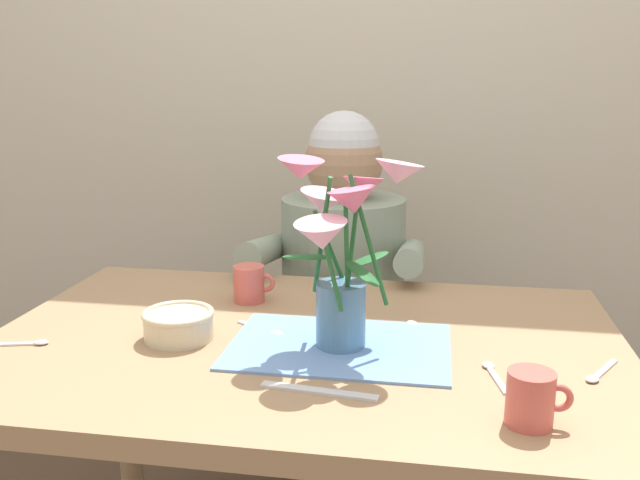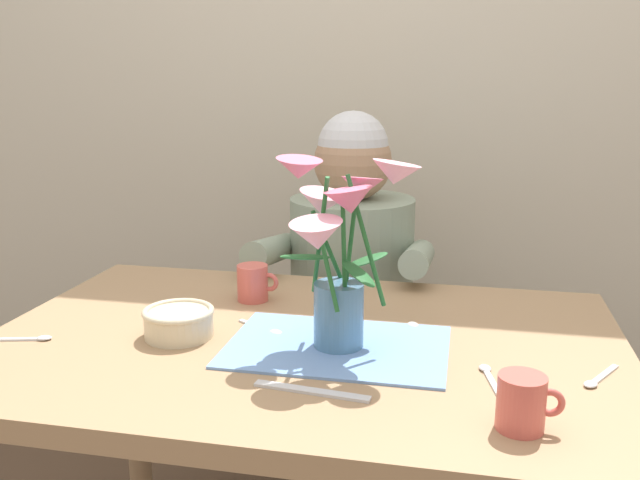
# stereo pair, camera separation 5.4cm
# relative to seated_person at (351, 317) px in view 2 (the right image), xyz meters

# --- Properties ---
(wood_panel_backdrop) EXTENTS (4.00, 0.10, 2.50)m
(wood_panel_backdrop) POSITION_rel_seated_person_xyz_m (0.01, 0.43, 0.69)
(wood_panel_backdrop) COLOR beige
(wood_panel_backdrop) RESTS_ON ground_plane
(dining_table) EXTENTS (1.20, 0.80, 0.74)m
(dining_table) POSITION_rel_seated_person_xyz_m (0.01, -0.62, 0.08)
(dining_table) COLOR #9E7A56
(dining_table) RESTS_ON ground_plane
(seated_person) EXTENTS (0.45, 0.47, 1.14)m
(seated_person) POSITION_rel_seated_person_xyz_m (0.00, 0.00, 0.00)
(seated_person) COLOR #4C4C56
(seated_person) RESTS_ON ground_plane
(striped_placemat) EXTENTS (0.40, 0.28, 0.00)m
(striped_placemat) POSITION_rel_seated_person_xyz_m (0.08, -0.65, 0.18)
(striped_placemat) COLOR #6B93D1
(striped_placemat) RESTS_ON dining_table
(flower_vase) EXTENTS (0.28, 0.26, 0.35)m
(flower_vase) POSITION_rel_seated_person_xyz_m (0.09, -0.66, 0.37)
(flower_vase) COLOR teal
(flower_vase) RESTS_ON dining_table
(ceramic_bowl) EXTENTS (0.14, 0.14, 0.06)m
(ceramic_bowl) POSITION_rel_seated_person_xyz_m (-0.22, -0.66, 0.21)
(ceramic_bowl) COLOR beige
(ceramic_bowl) RESTS_ON dining_table
(dinner_knife) EXTENTS (0.19, 0.04, 0.00)m
(dinner_knife) POSITION_rel_seated_person_xyz_m (0.08, -0.84, 0.18)
(dinner_knife) COLOR silver
(dinner_knife) RESTS_ON dining_table
(coffee_cup) EXTENTS (0.09, 0.07, 0.08)m
(coffee_cup) POSITION_rel_seated_person_xyz_m (0.39, -0.89, 0.22)
(coffee_cup) COLOR #CC564C
(coffee_cup) RESTS_ON dining_table
(tea_cup) EXTENTS (0.09, 0.07, 0.08)m
(tea_cup) POSITION_rel_seated_person_xyz_m (-0.15, -0.42, 0.22)
(tea_cup) COLOR #CC564C
(tea_cup) RESTS_ON dining_table
(spoon_0) EXTENTS (0.11, 0.07, 0.01)m
(spoon_0) POSITION_rel_seated_person_xyz_m (-0.07, -0.60, 0.18)
(spoon_0) COLOR silver
(spoon_0) RESTS_ON dining_table
(spoon_1) EXTENTS (0.07, 0.11, 0.01)m
(spoon_1) POSITION_rel_seated_person_xyz_m (0.22, -0.54, 0.18)
(spoon_1) COLOR silver
(spoon_1) RESTS_ON dining_table
(spoon_2) EXTENTS (0.04, 0.12, 0.01)m
(spoon_2) POSITION_rel_seated_person_xyz_m (0.35, -0.72, 0.18)
(spoon_2) COLOR silver
(spoon_2) RESTS_ON dining_table
(spoon_3) EXTENTS (0.08, 0.11, 0.01)m
(spoon_3) POSITION_rel_seated_person_xyz_m (0.52, -0.70, 0.18)
(spoon_3) COLOR silver
(spoon_3) RESTS_ON dining_table
(spoon_4) EXTENTS (0.12, 0.04, 0.01)m
(spoon_4) POSITION_rel_seated_person_xyz_m (-0.49, -0.74, 0.18)
(spoon_4) COLOR silver
(spoon_4) RESTS_ON dining_table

